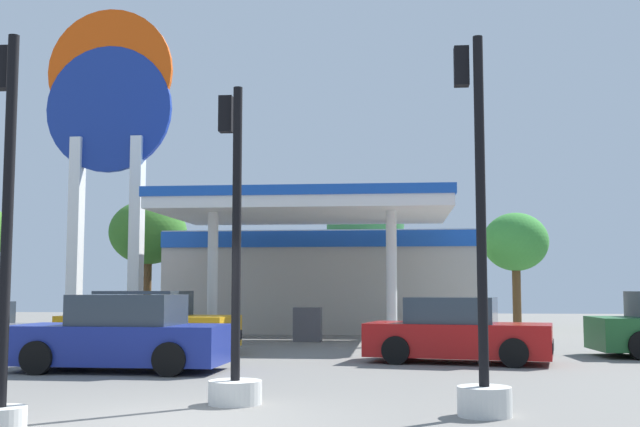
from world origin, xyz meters
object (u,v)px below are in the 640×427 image
car_3 (122,336)px  tree_1 (148,233)px  traffic_signal_2 (4,286)px  car_4 (148,325)px  car_0 (457,333)px  tree_3 (516,243)px  traffic_signal_1 (235,323)px  tree_2 (365,226)px  station_pole_sign (109,127)px  traffic_signal_0 (481,313)px

car_3 → tree_1: (-5.21, 17.85, 3.43)m
traffic_signal_2 → car_4: bearing=98.7°
car_3 → traffic_signal_2: bearing=-82.9°
car_0 → car_3: size_ratio=1.00×
traffic_signal_2 → tree_3: traffic_signal_2 is taller
car_3 → traffic_signal_1: 5.58m
traffic_signal_1 → tree_3: bearing=71.8°
car_0 → tree_2: tree_2 is taller
tree_3 → car_4: bearing=-130.1°
traffic_signal_1 → tree_1: 24.06m
station_pole_sign → car_3: size_ratio=2.58×
traffic_signal_2 → tree_1: (-6.04, 24.60, 2.39)m
traffic_signal_0 → tree_1: 26.22m
car_3 → car_0: bearing=19.9°
car_0 → tree_3: 16.65m
car_0 → tree_2: 18.17m
station_pole_sign → car_3: (4.35, -10.48, -6.69)m
car_0 → tree_1: (-12.37, 15.26, 3.47)m
car_4 → traffic_signal_1: (4.22, -9.05, 0.45)m
car_3 → car_4: (-0.89, 4.59, 0.03)m
car_3 → traffic_signal_2: size_ratio=0.90×
car_4 → tree_1: 14.35m
station_pole_sign → traffic_signal_0: station_pole_sign is taller
tree_1 → traffic_signal_1: bearing=-69.1°
car_4 → traffic_signal_1: 9.99m
traffic_signal_0 → traffic_signal_2: traffic_signal_0 is taller
tree_3 → tree_2: bearing=166.6°
station_pole_sign → tree_1: (-0.86, 7.37, -3.25)m
traffic_signal_2 → station_pole_sign: bearing=106.7°
station_pole_sign → car_4: 9.54m
car_0 → car_3: bearing=-160.1°
tree_2 → tree_1: bearing=-166.6°
tree_1 → traffic_signal_0: bearing=-62.3°
tree_1 → car_4: bearing=-72.0°
car_4 → tree_1: size_ratio=0.85×
traffic_signal_2 → tree_1: bearing=103.8°
car_3 → tree_2: bearing=77.9°
traffic_signal_0 → tree_3: traffic_signal_0 is taller
traffic_signal_0 → traffic_signal_2: size_ratio=1.06×
car_3 → traffic_signal_0: traffic_signal_0 is taller
traffic_signal_0 → car_0: bearing=88.3°
car_4 → tree_3: size_ratio=0.96×
station_pole_sign → traffic_signal_0: 20.26m
traffic_signal_0 → tree_2: 25.67m
car_0 → car_3: 7.62m
car_0 → car_3: (-7.17, -2.59, 0.04)m
traffic_signal_0 → traffic_signal_2: 6.29m
car_4 → traffic_signal_1: bearing=-65.0°
car_0 → tree_1: tree_1 is taller
car_4 → traffic_signal_2: traffic_signal_2 is taller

